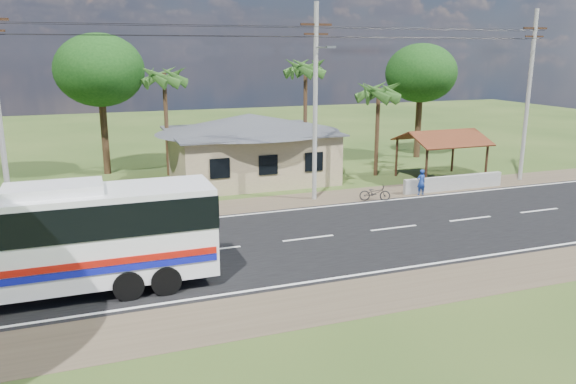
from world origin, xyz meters
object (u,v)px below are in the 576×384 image
at_px(waiting_shed, 442,139).
at_px(coach_bus, 24,236).
at_px(motorcycle, 375,193).
at_px(person, 421,182).

relative_size(waiting_shed, coach_bus, 0.40).
height_order(motorcycle, person, person).
distance_m(coach_bus, motorcycle, 19.34).
height_order(coach_bus, motorcycle, coach_bus).
relative_size(coach_bus, motorcycle, 7.34).
xyz_separation_m(waiting_shed, motorcycle, (-6.86, -3.55, -2.26)).
xyz_separation_m(waiting_shed, person, (-3.61, -3.30, -1.95)).
distance_m(waiting_shed, person, 5.27).
height_order(coach_bus, person, coach_bus).
xyz_separation_m(coach_bus, motorcycle, (17.67, 7.64, -1.84)).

